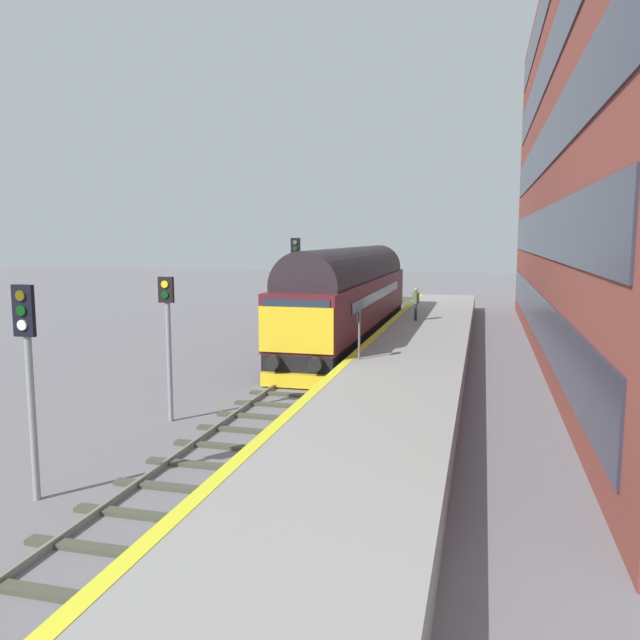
% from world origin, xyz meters
% --- Properties ---
extents(ground_plane, '(140.00, 140.00, 0.00)m').
position_xyz_m(ground_plane, '(0.00, 0.00, 0.00)').
color(ground_plane, slate).
rests_on(ground_plane, ground).
extents(track_main, '(2.50, 60.00, 0.15)m').
position_xyz_m(track_main, '(0.00, 0.00, 0.05)').
color(track_main, slate).
rests_on(track_main, ground).
extents(station_platform, '(4.00, 44.00, 1.01)m').
position_xyz_m(station_platform, '(3.60, 0.00, 0.50)').
color(station_platform, gray).
rests_on(station_platform, ground).
extents(station_building, '(4.54, 38.01, 17.27)m').
position_xyz_m(station_building, '(10.65, 3.85, 8.63)').
color(station_building, brown).
rests_on(station_building, ground).
extents(diesel_locomotive, '(2.74, 18.76, 4.68)m').
position_xyz_m(diesel_locomotive, '(0.00, 4.92, 2.48)').
color(diesel_locomotive, black).
rests_on(diesel_locomotive, ground).
extents(signal_post_near, '(0.44, 0.22, 4.27)m').
position_xyz_m(signal_post_near, '(-2.31, -14.48, 2.75)').
color(signal_post_near, gray).
rests_on(signal_post_near, ground).
extents(signal_post_mid, '(0.44, 0.22, 4.08)m').
position_xyz_m(signal_post_mid, '(-2.31, -8.90, 2.56)').
color(signal_post_mid, gray).
rests_on(signal_post_mid, ground).
extents(signal_post_far, '(0.44, 0.22, 5.12)m').
position_xyz_m(signal_post_far, '(-2.31, 3.50, 3.32)').
color(signal_post_far, gray).
rests_on(signal_post_far, ground).
extents(platform_number_sign, '(0.10, 0.44, 1.67)m').
position_xyz_m(platform_number_sign, '(2.06, -3.64, 2.13)').
color(platform_number_sign, slate).
rests_on(platform_number_sign, station_platform).
extents(waiting_passenger, '(0.38, 0.51, 1.64)m').
position_xyz_m(waiting_passenger, '(2.89, 7.13, 1.99)').
color(waiting_passenger, '#29313D').
rests_on(waiting_passenger, station_platform).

